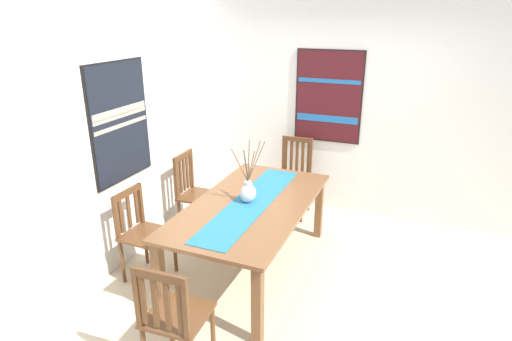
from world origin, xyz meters
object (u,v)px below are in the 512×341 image
centerpiece_vase (248,191)px  chair_2 (194,192)px  dining_table (251,211)px  painting_on_back_wall (120,122)px  chair_0 (173,317)px  chair_1 (294,175)px  painting_on_side_wall (328,97)px  chair_3 (142,232)px

centerpiece_vase → chair_2: (0.50, 0.90, -0.35)m
dining_table → painting_on_back_wall: painting_on_back_wall is taller
dining_table → chair_0: (-1.44, -0.02, -0.16)m
chair_0 → chair_2: 2.17m
chair_1 → painting_on_back_wall: bearing=143.2°
chair_0 → chair_1: chair_1 is taller
chair_0 → painting_on_back_wall: painting_on_back_wall is taller
chair_0 → chair_1: bearing=0.9°
chair_2 → painting_on_back_wall: bearing=155.3°
chair_1 → chair_2: size_ratio=1.02×
chair_1 → painting_on_side_wall: size_ratio=0.87×
dining_table → chair_3: chair_3 is taller
centerpiece_vase → painting_on_side_wall: bearing=-10.7°
chair_0 → centerpiece_vase: bearing=2.4°
dining_table → painting_on_back_wall: bearing=100.6°
centerpiece_vase → chair_0: size_ratio=0.71×
chair_1 → chair_3: bearing=154.9°
chair_2 → chair_0: bearing=-153.6°
centerpiece_vase → painting_on_side_wall: size_ratio=0.59×
chair_1 → painting_on_side_wall: painting_on_side_wall is taller
chair_2 → painting_on_side_wall: 2.01m
chair_2 → chair_3: (-1.00, -0.01, -0.03)m
chair_0 → chair_3: 1.34m
dining_table → painting_on_side_wall: painting_on_side_wall is taller
dining_table → chair_0: bearing=-179.0°
chair_0 → painting_on_back_wall: (1.20, 1.31, 0.98)m
chair_1 → chair_2: 1.31m
painting_on_back_wall → painting_on_side_wall: 2.54m
painting_on_side_wall → chair_1: bearing=134.6°
chair_2 → chair_3: size_ratio=1.07×
chair_3 → painting_on_back_wall: 1.09m
chair_3 → centerpiece_vase: bearing=-60.6°
chair_3 → painting_on_side_wall: painting_on_side_wall is taller
dining_table → chair_3: size_ratio=2.25×
chair_2 → painting_on_back_wall: size_ratio=0.83×
chair_3 → dining_table: bearing=-61.8°
dining_table → chair_0: 1.45m
centerpiece_vase → painting_on_side_wall: painting_on_side_wall is taller
chair_0 → dining_table: bearing=1.0°
dining_table → centerpiece_vase: centerpiece_vase is taller
centerpiece_vase → chair_2: 1.09m
centerpiece_vase → painting_on_back_wall: bearing=101.1°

